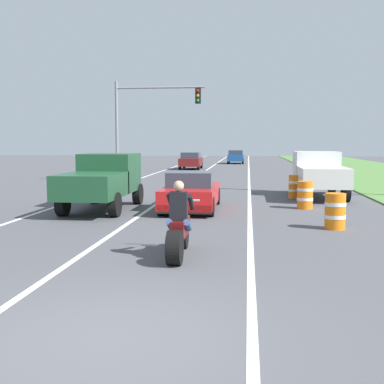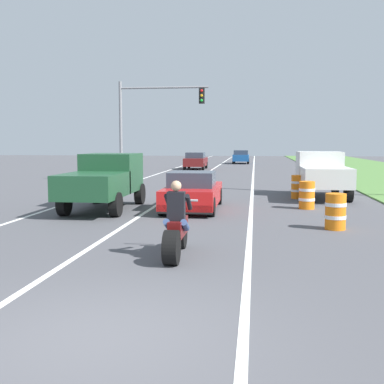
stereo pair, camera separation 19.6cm
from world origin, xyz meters
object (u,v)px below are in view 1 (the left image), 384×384
at_px(traffic_light_mast_near, 145,114).
at_px(distant_car_far_ahead, 191,161).
at_px(construction_barrel_far, 295,187).
at_px(construction_barrel_nearest, 335,211).
at_px(motorcycle_with_rider, 179,230).
at_px(pickup_truck_left_lane_dark_green, 103,179).
at_px(construction_barrel_mid, 305,195).
at_px(distant_car_further_ahead, 236,157).
at_px(pickup_truck_right_shoulder_white, 319,172).
at_px(sports_car_red, 191,192).

distance_m(traffic_light_mast_near, distant_car_far_ahead, 14.80).
bearing_deg(construction_barrel_far, construction_barrel_nearest, -87.01).
xyz_separation_m(traffic_light_mast_near, construction_barrel_nearest, (8.55, -15.09, -3.54)).
height_order(motorcycle_with_rider, construction_barrel_far, motorcycle_with_rider).
distance_m(pickup_truck_left_lane_dark_green, construction_barrel_mid, 7.30).
bearing_deg(distant_car_far_ahead, motorcycle_with_rider, -83.79).
bearing_deg(pickup_truck_left_lane_dark_green, distant_car_further_ahead, 84.42).
xyz_separation_m(pickup_truck_right_shoulder_white, distant_car_further_ahead, (-4.44, 33.48, -0.33)).
height_order(construction_barrel_mid, distant_car_further_ahead, distant_car_further_ahead).
relative_size(pickup_truck_left_lane_dark_green, distant_car_far_ahead, 1.20).
relative_size(sports_car_red, construction_barrel_far, 4.30).
distance_m(construction_barrel_mid, distant_car_far_ahead, 26.29).
height_order(sports_car_red, distant_car_further_ahead, distant_car_further_ahead).
bearing_deg(pickup_truck_right_shoulder_white, traffic_light_mast_near, 142.45).
distance_m(traffic_light_mast_near, construction_barrel_nearest, 17.71).
bearing_deg(construction_barrel_mid, motorcycle_with_rider, -113.38).
bearing_deg(pickup_truck_left_lane_dark_green, traffic_light_mast_near, 94.82).
height_order(pickup_truck_left_lane_dark_green, pickup_truck_right_shoulder_white, same).
distance_m(motorcycle_with_rider, pickup_truck_right_shoulder_white, 12.71).
distance_m(pickup_truck_right_shoulder_white, traffic_light_mast_near, 11.98).
bearing_deg(traffic_light_mast_near, sports_car_red, -70.48).
distance_m(motorcycle_with_rider, distant_car_far_ahead, 33.56).
xyz_separation_m(pickup_truck_left_lane_dark_green, construction_barrel_far, (7.15, 4.41, -0.60)).
relative_size(construction_barrel_mid, distant_car_further_ahead, 0.25).
bearing_deg(construction_barrel_mid, pickup_truck_left_lane_dark_green, -171.29).
bearing_deg(construction_barrel_nearest, traffic_light_mast_near, 119.54).
distance_m(pickup_truck_left_lane_dark_green, pickup_truck_right_shoulder_white, 9.57).
distance_m(pickup_truck_left_lane_dark_green, construction_barrel_nearest, 8.16).
relative_size(pickup_truck_right_shoulder_white, construction_barrel_mid, 4.80).
distance_m(construction_barrel_nearest, construction_barrel_mid, 4.19).
xyz_separation_m(pickup_truck_right_shoulder_white, construction_barrel_mid, (-1.00, -3.84, -0.60)).
height_order(construction_barrel_nearest, construction_barrel_far, same).
bearing_deg(construction_barrel_far, motorcycle_with_rider, -106.84).
distance_m(sports_car_red, distant_car_far_ahead, 26.24).
bearing_deg(distant_car_further_ahead, traffic_light_mast_near, -100.23).
height_order(motorcycle_with_rider, distant_car_further_ahead, motorcycle_with_rider).
bearing_deg(distant_car_further_ahead, pickup_truck_left_lane_dark_green, -95.58).
height_order(sports_car_red, pickup_truck_left_lane_dark_green, pickup_truck_left_lane_dark_green).
bearing_deg(motorcycle_with_rider, construction_barrel_nearest, 45.31).
xyz_separation_m(construction_barrel_mid, construction_barrel_far, (-0.04, 3.31, 0.00)).
height_order(traffic_light_mast_near, construction_barrel_nearest, traffic_light_mast_near).
xyz_separation_m(traffic_light_mast_near, distant_car_further_ahead, (4.77, 26.41, -3.28)).
xyz_separation_m(sports_car_red, distant_car_further_ahead, (0.63, 38.08, 0.14)).
bearing_deg(traffic_light_mast_near, motorcycle_with_rider, -76.01).
bearing_deg(distant_car_far_ahead, construction_barrel_mid, -74.32).
height_order(pickup_truck_left_lane_dark_green, distant_car_far_ahead, pickup_truck_left_lane_dark_green).
bearing_deg(construction_barrel_far, distant_car_far_ahead, 107.80).
distance_m(motorcycle_with_rider, pickup_truck_left_lane_dark_green, 7.89).
relative_size(construction_barrel_nearest, construction_barrel_mid, 1.00).
height_order(pickup_truck_right_shoulder_white, construction_barrel_mid, pickup_truck_right_shoulder_white).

